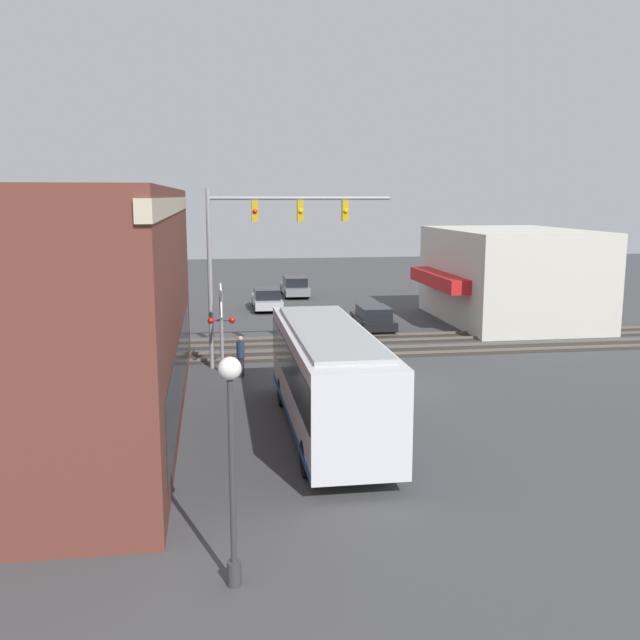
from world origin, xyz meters
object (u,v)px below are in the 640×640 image
object	(u,v)px
streetlamp	(232,452)
parked_car_grey	(295,287)
parked_car_black	(373,319)
parked_car_silver	(267,299)
crossing_signal	(221,320)
pedestrian_at_crossing	(241,356)
city_bus	(328,375)

from	to	relation	value
streetlamp	parked_car_grey	world-z (taller)	streetlamp
parked_car_black	parked_car_silver	bearing A→B (deg)	33.09
streetlamp	parked_car_silver	world-z (taller)	streetlamp
streetlamp	parked_car_black	xyz separation A→B (m)	(25.99, -8.67, -2.09)
crossing_signal	parked_car_grey	xyz separation A→B (m)	(23.30, -5.82, -1.60)
crossing_signal	parked_car_silver	xyz separation A→B (m)	(17.14, -3.22, -1.62)
streetlamp	parked_car_silver	size ratio (longest dim) A/B	0.97
parked_car_black	parked_car_grey	world-z (taller)	parked_car_grey
crossing_signal	pedestrian_at_crossing	xyz separation A→B (m)	(-0.75, -0.75, -1.40)
parked_car_grey	pedestrian_at_crossing	distance (m)	24.58
parked_car_black	pedestrian_at_crossing	bearing A→B (deg)	140.68
crossing_signal	pedestrian_at_crossing	size ratio (longest dim) A/B	2.18
city_bus	parked_car_silver	xyz separation A→B (m)	(25.47, -0.00, -1.19)
parked_car_silver	parked_car_grey	distance (m)	6.69
city_bus	pedestrian_at_crossing	distance (m)	8.03
crossing_signal	parked_car_black	size ratio (longest dim) A/B	0.85
streetlamp	parked_car_silver	xyz separation A→B (m)	(34.28, -3.27, -2.06)
crossing_signal	parked_car_silver	world-z (taller)	crossing_signal
crossing_signal	parked_car_silver	bearing A→B (deg)	-10.63
parked_car_silver	parked_car_black	bearing A→B (deg)	-146.91
city_bus	parked_car_silver	bearing A→B (deg)	-0.00
crossing_signal	city_bus	bearing A→B (deg)	-158.88
streetlamp	pedestrian_at_crossing	size ratio (longest dim) A/B	2.62
parked_car_grey	crossing_signal	bearing A→B (deg)	165.98
streetlamp	parked_car_grey	size ratio (longest dim) A/B	0.96
parked_car_grey	city_bus	bearing A→B (deg)	175.30
city_bus	parked_car_black	world-z (taller)	city_bus
city_bus	crossing_signal	world-z (taller)	crossing_signal
parked_car_black	pedestrian_at_crossing	xyz separation A→B (m)	(-9.60, 7.86, 0.25)
crossing_signal	parked_car_grey	size ratio (longest dim) A/B	0.80
parked_car_silver	pedestrian_at_crossing	world-z (taller)	pedestrian_at_crossing
parked_car_black	crossing_signal	bearing A→B (deg)	135.77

